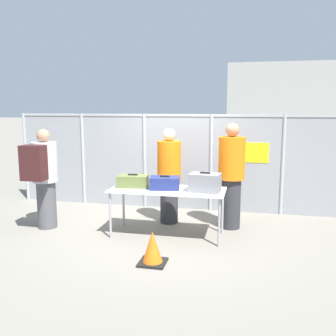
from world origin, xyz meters
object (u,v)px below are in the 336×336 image
at_px(suitcase_navy, 165,183).
at_px(traveler_hooded, 43,175).
at_px(suitcase_olive, 133,181).
at_px(security_worker_far, 231,175).
at_px(security_worker_near, 169,175).
at_px(traffic_cone, 153,249).
at_px(suitcase_grey, 205,183).
at_px(inspection_table, 167,193).
at_px(utility_trailer, 267,172).

xyz_separation_m(suitcase_navy, traveler_hooded, (-2.15, -0.13, 0.07)).
xyz_separation_m(suitcase_olive, security_worker_far, (1.62, 0.60, 0.07)).
distance_m(suitcase_olive, security_worker_near, 0.82).
bearing_deg(security_worker_far, suitcase_olive, 28.45).
bearing_deg(traffic_cone, suitcase_grey, 62.86).
bearing_deg(suitcase_navy, traveler_hooded, -176.64).
relative_size(inspection_table, suitcase_grey, 3.68).
xyz_separation_m(inspection_table, suitcase_olive, (-0.61, 0.05, 0.16)).
bearing_deg(inspection_table, security_worker_far, 32.99).
bearing_deg(security_worker_far, security_worker_near, 5.03).
distance_m(inspection_table, utility_trailer, 4.56).
bearing_deg(security_worker_near, security_worker_far, -164.84).
bearing_deg(traveler_hooded, utility_trailer, 26.26).
height_order(traveler_hooded, utility_trailer, traveler_hooded).
distance_m(inspection_table, suitcase_grey, 0.66).
relative_size(suitcase_navy, security_worker_far, 0.28).
height_order(inspection_table, security_worker_near, security_worker_near).
xyz_separation_m(suitcase_grey, traffic_cone, (-0.57, -1.12, -0.73)).
relative_size(inspection_table, traveler_hooded, 1.08).
relative_size(security_worker_near, security_worker_far, 0.94).
height_order(security_worker_near, security_worker_far, security_worker_far).
relative_size(inspection_table, suitcase_olive, 3.48).
relative_size(suitcase_navy, utility_trailer, 0.16).
bearing_deg(suitcase_grey, inspection_table, 175.86).
height_order(suitcase_olive, suitcase_grey, suitcase_grey).
bearing_deg(suitcase_olive, security_worker_far, 20.39).
relative_size(traveler_hooded, utility_trailer, 0.54).
xyz_separation_m(suitcase_navy, security_worker_far, (1.05, 0.64, 0.07)).
height_order(suitcase_grey, security_worker_near, security_worker_near).
xyz_separation_m(suitcase_grey, security_worker_near, (-0.75, 0.76, -0.04)).
height_order(suitcase_navy, traffic_cone, suitcase_navy).
xyz_separation_m(suitcase_olive, traveler_hooded, (-1.58, -0.17, 0.07)).
bearing_deg(security_worker_near, suitcase_grey, 153.00).
bearing_deg(security_worker_near, traffic_cone, 113.59).
bearing_deg(suitcase_olive, suitcase_grey, -4.43).
bearing_deg(suitcase_grey, suitcase_olive, 175.57).
xyz_separation_m(suitcase_navy, traffic_cone, (0.10, -1.18, -0.69)).
distance_m(suitcase_grey, traveler_hooded, 2.82).
bearing_deg(utility_trailer, traffic_cone, -107.87).
xyz_separation_m(suitcase_grey, traveler_hooded, (-2.82, -0.07, 0.03)).
relative_size(inspection_table, traffic_cone, 4.09).
bearing_deg(security_worker_far, suitcase_navy, 39.35).
distance_m(inspection_table, traveler_hooded, 2.21).
relative_size(inspection_table, utility_trailer, 0.58).
distance_m(suitcase_olive, traffic_cone, 1.54).
height_order(inspection_table, suitcase_navy, suitcase_navy).
bearing_deg(suitcase_olive, traffic_cone, -61.41).
relative_size(suitcase_grey, utility_trailer, 0.16).
distance_m(suitcase_navy, traveler_hooded, 2.15).
distance_m(suitcase_grey, utility_trailer, 4.42).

